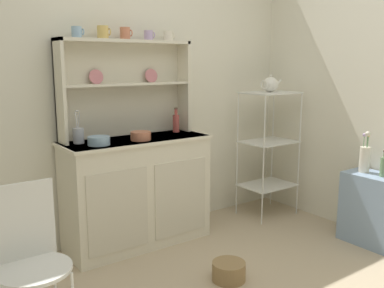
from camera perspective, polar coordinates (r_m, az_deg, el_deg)
The scene contains 19 objects.
wall_back at distance 3.51m, azimuth -8.66°, elevation 7.85°, with size 3.84×0.05×2.50m, color silver.
hutch_cabinet at distance 3.40m, azimuth -7.30°, elevation -6.17°, with size 1.15×0.45×0.85m.
hutch_shelf_unit at distance 3.40m, azimuth -8.99°, elevation 8.30°, with size 1.08×0.18×0.74m.
bakers_rack at distance 4.02m, azimuth 10.20°, elevation 0.63°, with size 0.49×0.36×1.16m.
side_shelf_blue at distance 3.70m, azimuth 23.20°, elevation -8.08°, with size 0.28×0.48×0.56m, color #849EBC.
wire_chair at distance 2.29m, azimuth -20.84°, elevation -13.36°, with size 0.36×0.36×0.85m.
floor_basket at distance 2.97m, azimuth 4.92°, elevation -16.55°, with size 0.22×0.22×0.12m, color #93754C.
cup_sky_0 at distance 3.21m, azimuth -15.11°, elevation 14.22°, with size 0.09×0.07×0.08m.
cup_gold_1 at distance 3.28m, azimuth -11.79°, elevation 14.39°, with size 0.10×0.08×0.09m.
cup_terracotta_2 at distance 3.36m, azimuth -8.90°, elevation 14.38°, with size 0.09×0.08×0.09m.
cup_lilac_3 at distance 3.46m, azimuth -5.80°, elevation 14.23°, with size 0.08×0.07×0.08m.
cup_cream_4 at distance 3.55m, azimuth -3.17°, elevation 14.20°, with size 0.09×0.08×0.08m.
bowl_mixing_large at distance 3.08m, azimuth -12.33°, elevation 0.43°, with size 0.16×0.16×0.06m, color #8EB2D1.
bowl_floral_medium at distance 3.23m, azimuth -6.86°, elevation 1.09°, with size 0.15×0.15×0.06m, color #C67556.
jam_bottle at distance 3.58m, azimuth -2.15°, elevation 2.89°, with size 0.05×0.05×0.20m.
utensil_jar at distance 3.18m, azimuth -14.93°, elevation 1.16°, with size 0.08×0.08×0.24m.
porcelain_teapot at distance 3.96m, azimuth 10.43°, elevation 7.83°, with size 0.23×0.14×0.16m.
flower_vase at distance 3.65m, azimuth 22.06°, elevation -1.72°, with size 0.08×0.08×0.33m.
oil_bottle at distance 3.58m, azimuth 24.29°, elevation -2.71°, with size 0.06×0.06×0.20m.
Camera 1 is at (-1.61, -1.49, 1.43)m, focal length 39.97 mm.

